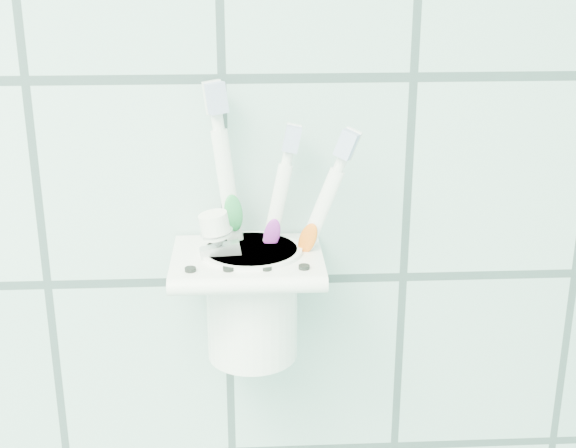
# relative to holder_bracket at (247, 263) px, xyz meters

# --- Properties ---
(holder_bracket) EXTENTS (0.12, 0.10, 0.04)m
(holder_bracket) POSITION_rel_holder_bracket_xyz_m (0.00, 0.00, 0.00)
(holder_bracket) COLOR white
(holder_bracket) RESTS_ON wall_back
(cup) EXTENTS (0.08, 0.08, 0.10)m
(cup) POSITION_rel_holder_bracket_xyz_m (0.00, 0.00, -0.03)
(cup) COLOR white
(cup) RESTS_ON holder_bracket
(toothbrush_pink) EXTENTS (0.04, 0.03, 0.22)m
(toothbrush_pink) POSITION_rel_holder_bracket_xyz_m (0.00, 0.02, 0.03)
(toothbrush_pink) COLOR white
(toothbrush_pink) RESTS_ON cup
(toothbrush_blue) EXTENTS (0.07, 0.03, 0.19)m
(toothbrush_blue) POSITION_rel_holder_bracket_xyz_m (0.02, 0.01, 0.02)
(toothbrush_blue) COLOR white
(toothbrush_blue) RESTS_ON cup
(toothbrush_orange) EXTENTS (0.04, 0.02, 0.19)m
(toothbrush_orange) POSITION_rel_holder_bracket_xyz_m (0.00, 0.02, 0.02)
(toothbrush_orange) COLOR white
(toothbrush_orange) RESTS_ON cup
(toothpaste_tube) EXTENTS (0.05, 0.03, 0.13)m
(toothpaste_tube) POSITION_rel_holder_bracket_xyz_m (-0.01, -0.00, -0.01)
(toothpaste_tube) COLOR silver
(toothpaste_tube) RESTS_ON cup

